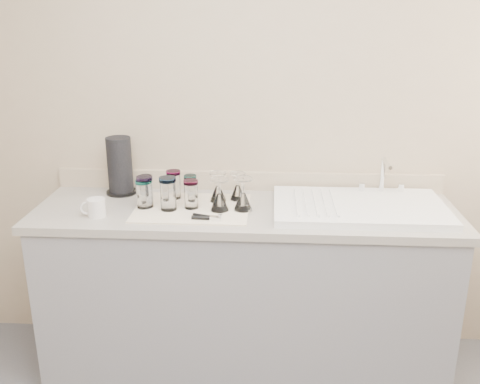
# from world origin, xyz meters

# --- Properties ---
(room_envelope) EXTENTS (3.54, 3.50, 2.52)m
(room_envelope) POSITION_xyz_m (0.00, 0.00, 1.56)
(room_envelope) COLOR #535358
(room_envelope) RESTS_ON ground
(counter_unit) EXTENTS (2.06, 0.62, 0.90)m
(counter_unit) POSITION_xyz_m (0.00, 1.20, 0.45)
(counter_unit) COLOR slate
(counter_unit) RESTS_ON ground
(sink_unit) EXTENTS (0.82, 0.50, 0.22)m
(sink_unit) POSITION_xyz_m (0.55, 1.20, 0.92)
(sink_unit) COLOR white
(sink_unit) RESTS_ON counter_unit
(dish_towel) EXTENTS (0.55, 0.42, 0.01)m
(dish_towel) POSITION_xyz_m (-0.26, 1.18, 0.90)
(dish_towel) COLOR white
(dish_towel) RESTS_ON counter_unit
(tumbler_teal) EXTENTS (0.06, 0.06, 0.13)m
(tumbler_teal) POSITION_xyz_m (-0.51, 1.28, 0.97)
(tumbler_teal) COLOR white
(tumbler_teal) RESTS_ON dish_towel
(tumbler_cyan) EXTENTS (0.07, 0.07, 0.14)m
(tumbler_cyan) POSITION_xyz_m (-0.37, 1.31, 0.98)
(tumbler_cyan) COLOR white
(tumbler_cyan) RESTS_ON dish_towel
(tumbler_purple) EXTENTS (0.06, 0.06, 0.13)m
(tumbler_purple) POSITION_xyz_m (-0.28, 1.29, 0.97)
(tumbler_purple) COLOR white
(tumbler_purple) RESTS_ON dish_towel
(tumbler_magenta) EXTENTS (0.08, 0.08, 0.15)m
(tumbler_magenta) POSITION_xyz_m (-0.49, 1.17, 0.99)
(tumbler_magenta) COLOR white
(tumbler_magenta) RESTS_ON dish_towel
(tumbler_blue) EXTENTS (0.08, 0.08, 0.16)m
(tumbler_blue) POSITION_xyz_m (-0.37, 1.14, 0.99)
(tumbler_blue) COLOR white
(tumbler_blue) RESTS_ON dish_towel
(tumbler_lavender) EXTENTS (0.07, 0.07, 0.14)m
(tumbler_lavender) POSITION_xyz_m (-0.26, 1.17, 0.98)
(tumbler_lavender) COLOR white
(tumbler_lavender) RESTS_ON dish_towel
(tumbler_extra) EXTENTS (0.07, 0.07, 0.14)m
(tumbler_extra) POSITION_xyz_m (-0.49, 1.16, 0.98)
(tumbler_extra) COLOR white
(tumbler_extra) RESTS_ON dish_towel
(goblet_back_left) EXTENTS (0.08, 0.08, 0.15)m
(goblet_back_left) POSITION_xyz_m (-0.14, 1.27, 0.96)
(goblet_back_left) COLOR white
(goblet_back_left) RESTS_ON dish_towel
(goblet_back_right) EXTENTS (0.08, 0.08, 0.14)m
(goblet_back_right) POSITION_xyz_m (-0.04, 1.30, 0.96)
(goblet_back_right) COLOR white
(goblet_back_right) RESTS_ON dish_towel
(goblet_front_left) EXTENTS (0.09, 0.09, 0.16)m
(goblet_front_left) POSITION_xyz_m (-0.12, 1.14, 0.96)
(goblet_front_left) COLOR white
(goblet_front_left) RESTS_ON dish_towel
(goblet_front_right) EXTENTS (0.09, 0.09, 0.16)m
(goblet_front_right) POSITION_xyz_m (-0.01, 1.16, 0.96)
(goblet_front_right) COLOR white
(goblet_front_right) RESTS_ON dish_towel
(can_opener) EXTENTS (0.14, 0.07, 0.02)m
(can_opener) POSITION_xyz_m (-0.17, 1.02, 0.92)
(can_opener) COLOR silver
(can_opener) RESTS_ON dish_towel
(white_mug) EXTENTS (0.13, 0.10, 0.09)m
(white_mug) POSITION_xyz_m (-0.69, 1.05, 0.94)
(white_mug) COLOR silver
(white_mug) RESTS_ON counter_unit
(paper_towel_roll) EXTENTS (0.16, 0.16, 0.30)m
(paper_towel_roll) POSITION_xyz_m (-0.67, 1.39, 1.05)
(paper_towel_roll) COLOR black
(paper_towel_roll) RESTS_ON counter_unit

